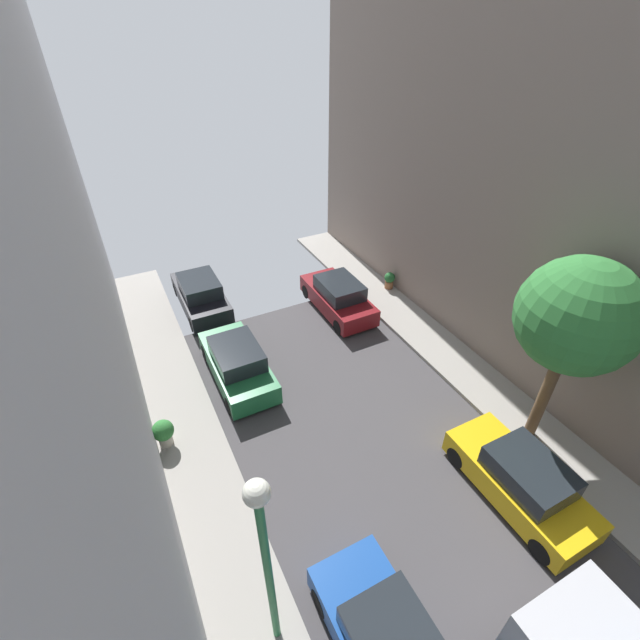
# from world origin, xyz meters

# --- Properties ---
(parked_car_left_3) EXTENTS (1.78, 4.20, 1.57)m
(parked_car_left_3) POSITION_xyz_m (-2.70, 12.53, 0.72)
(parked_car_left_3) COLOR #1E6638
(parked_car_left_3) RESTS_ON ground
(parked_car_left_4) EXTENTS (1.78, 4.20, 1.57)m
(parked_car_left_4) POSITION_xyz_m (-2.70, 17.70, 0.72)
(parked_car_left_4) COLOR black
(parked_car_left_4) RESTS_ON ground
(parked_car_right_2) EXTENTS (1.78, 4.20, 1.57)m
(parked_car_right_2) POSITION_xyz_m (2.70, 4.37, 0.72)
(parked_car_right_2) COLOR gold
(parked_car_right_2) RESTS_ON ground
(parked_car_right_3) EXTENTS (1.78, 4.20, 1.57)m
(parked_car_right_3) POSITION_xyz_m (2.70, 14.75, 0.72)
(parked_car_right_3) COLOR maroon
(parked_car_right_3) RESTS_ON ground
(street_tree_1) EXTENTS (3.18, 3.18, 6.20)m
(street_tree_1) POSITION_xyz_m (4.71, 5.72, 4.73)
(street_tree_1) COLOR brown
(street_tree_1) RESTS_ON sidewalk_right
(potted_plant_1) EXTENTS (0.49, 0.49, 0.81)m
(potted_plant_1) POSITION_xyz_m (5.70, 15.11, 0.59)
(potted_plant_1) COLOR brown
(potted_plant_1) RESTS_ON sidewalk_right
(potted_plant_2) EXTENTS (0.66, 0.66, 0.96)m
(potted_plant_2) POSITION_xyz_m (-5.72, 10.56, 0.70)
(potted_plant_2) COLOR #B2A899
(potted_plant_2) RESTS_ON sidewalk_left
(lamp_post) EXTENTS (0.44, 0.44, 5.54)m
(lamp_post) POSITION_xyz_m (-4.60, 4.28, 3.80)
(lamp_post) COLOR #26723F
(lamp_post) RESTS_ON sidewalk_left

